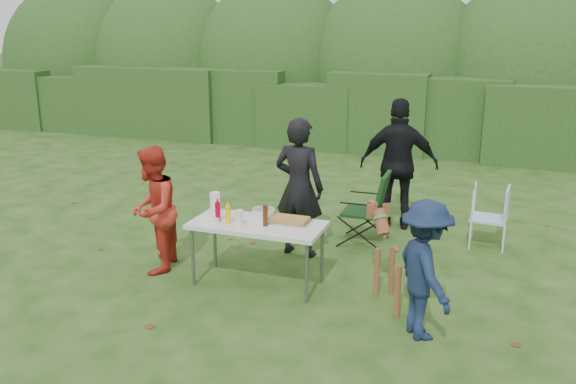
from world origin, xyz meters
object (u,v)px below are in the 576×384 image
(person_cook, at_px, (299,187))
(ketchup_bottle, at_px, (218,212))
(camping_chair, at_px, (364,207))
(child, at_px, (425,270))
(person_red_jacket, at_px, (153,210))
(dog, at_px, (396,263))
(folding_table, at_px, (257,227))
(person_black_puffy, at_px, (399,164))
(beer_bottle, at_px, (265,215))
(paper_towel_roll, at_px, (215,203))
(mustard_bottle, at_px, (228,215))
(lawn_chair, at_px, (489,216))

(person_cook, bearing_deg, ketchup_bottle, 69.27)
(camping_chair, bearing_deg, child, 114.56)
(person_red_jacket, relative_size, child, 1.13)
(child, bearing_deg, dog, 1.25)
(folding_table, distance_m, ketchup_bottle, 0.48)
(person_cook, relative_size, person_red_jacket, 1.17)
(person_black_puffy, distance_m, beer_bottle, 2.78)
(person_red_jacket, xyz_separation_m, ketchup_bottle, (0.88, -0.06, 0.09))
(dog, bearing_deg, beer_bottle, 55.61)
(person_red_jacket, relative_size, person_black_puffy, 0.81)
(person_black_puffy, bearing_deg, paper_towel_roll, 47.29)
(beer_bottle, xyz_separation_m, paper_towel_roll, (-0.71, 0.20, 0.01))
(person_black_puffy, height_order, ketchup_bottle, person_black_puffy)
(folding_table, height_order, person_red_jacket, person_red_jacket)
(dog, height_order, mustard_bottle, dog)
(ketchup_bottle, distance_m, beer_bottle, 0.56)
(person_red_jacket, distance_m, beer_bottle, 1.45)
(dog, relative_size, beer_bottle, 4.23)
(person_cook, xyz_separation_m, person_red_jacket, (-1.46, -1.08, -0.13))
(person_red_jacket, bearing_deg, paper_towel_roll, 88.26)
(person_cook, xyz_separation_m, camping_chair, (0.70, 0.68, -0.39))
(dog, height_order, ketchup_bottle, dog)
(folding_table, xyz_separation_m, ketchup_bottle, (-0.44, -0.10, 0.16))
(child, bearing_deg, camping_chair, -6.68)
(person_cook, bearing_deg, lawn_chair, -147.53)
(person_black_puffy, bearing_deg, camping_chair, 62.30)
(dog, bearing_deg, person_cook, 17.22)
(person_black_puffy, bearing_deg, mustard_bottle, 54.62)
(dog, bearing_deg, child, 177.33)
(ketchup_bottle, bearing_deg, folding_table, 12.25)
(child, height_order, lawn_chair, child)
(mustard_bottle, relative_size, paper_towel_roll, 0.77)
(person_black_puffy, height_order, mustard_bottle, person_black_puffy)
(dog, distance_m, paper_towel_roll, 2.20)
(person_cook, distance_m, beer_bottle, 1.11)
(child, height_order, paper_towel_roll, child)
(folding_table, height_order, mustard_bottle, mustard_bottle)
(child, height_order, mustard_bottle, child)
(beer_bottle, bearing_deg, folding_table, 154.36)
(folding_table, bearing_deg, person_red_jacket, -178.53)
(dog, bearing_deg, paper_towel_roll, 49.66)
(person_cook, xyz_separation_m, paper_towel_roll, (-0.73, -0.91, -0.02))
(camping_chair, relative_size, beer_bottle, 4.18)
(lawn_chair, xyz_separation_m, mustard_bottle, (-2.73, -2.30, 0.42))
(folding_table, distance_m, lawn_chair, 3.27)
(person_red_jacket, bearing_deg, camping_chair, 114.02)
(paper_towel_roll, bearing_deg, child, -15.58)
(person_cook, relative_size, lawn_chair, 2.14)
(folding_table, xyz_separation_m, person_black_puffy, (1.14, 2.53, 0.26))
(person_red_jacket, xyz_separation_m, beer_bottle, (1.45, -0.02, 0.10))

